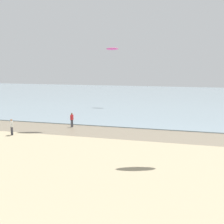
# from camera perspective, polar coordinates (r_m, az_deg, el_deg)

# --- Properties ---
(wet_sand_strip) EXTENTS (120.00, 5.55, 0.01)m
(wet_sand_strip) POSITION_cam_1_polar(r_m,az_deg,el_deg) (32.82, 0.95, -3.94)
(wet_sand_strip) COLOR #7A6D59
(wet_sand_strip) RESTS_ON ground
(sea) EXTENTS (160.00, 70.00, 0.10)m
(sea) POSITION_cam_1_polar(r_m,az_deg,el_deg) (69.53, 9.31, 2.75)
(sea) COLOR #7F939E
(sea) RESTS_ON ground
(person_mid_beach) EXTENTS (0.49, 0.39, 1.71)m
(person_mid_beach) POSITION_cam_1_polar(r_m,az_deg,el_deg) (33.31, -18.40, -2.60)
(person_mid_beach) COLOR #383842
(person_mid_beach) RESTS_ON ground
(person_left_flank) EXTENTS (0.29, 0.56, 1.71)m
(person_left_flank) POSITION_cam_1_polar(r_m,az_deg,el_deg) (35.95, -7.58, -1.40)
(person_left_flank) COLOR #4C4C56
(person_left_flank) RESTS_ON ground
(kite_aloft_3) EXTENTS (2.28, 0.88, 0.56)m
(kite_aloft_3) POSITION_cam_1_polar(r_m,az_deg,el_deg) (53.57, 0.04, 11.82)
(kite_aloft_3) COLOR #E54C99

